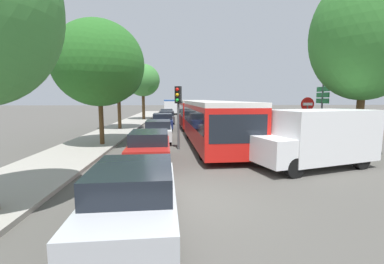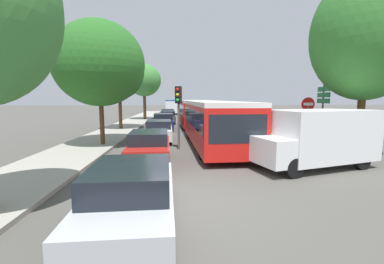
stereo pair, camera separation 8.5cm
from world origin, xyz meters
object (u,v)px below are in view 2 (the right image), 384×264
Objects in this scene: city_bus_rear at (172,105)px; no_entry_sign at (307,116)px; queued_car_white at (159,131)px; tree_left_distant at (145,81)px; queued_car_silver at (132,197)px; tree_left_mid at (99,64)px; tree_left_far at (119,70)px; queued_car_graphite at (168,117)px; queued_car_navy at (164,121)px; direction_sign_post at (323,102)px; tree_right_near at (367,39)px; traffic_light at (178,103)px; articulated_bus at (204,116)px; white_van at (318,137)px; queued_car_red at (150,147)px.

city_bus_rear is 36.90m from no_entry_sign.
tree_left_distant is (-2.93, 16.29, 4.22)m from queued_car_white.
queued_car_silver is 11.06m from tree_left_mid.
no_entry_sign is 15.66m from tree_left_far.
queued_car_white is at bearing -58.44° from tree_left_far.
queued_car_navy is at bearing 176.09° from queued_car_graphite.
queued_car_navy is at bearing -140.91° from no_entry_sign.
direction_sign_post is at bearing -1.48° from tree_left_mid.
queued_car_navy is 0.49× the size of tree_right_near.
queued_car_navy is 0.60× the size of tree_left_distant.
city_bus_rear is at bearing -158.31° from traffic_light.
tree_left_mid is at bearing -85.14° from traffic_light.
direction_sign_post is 0.51× the size of tree_left_mid.
no_entry_sign is at bearing 39.36° from articulated_bus.
articulated_bus is 10.84m from queued_car_graphite.
tree_left_distant is at bearing 121.95° from tree_right_near.
tree_left_distant is at bearing -83.76° from white_van.
tree_left_mid is (-3.07, -7.93, 3.96)m from queued_car_navy.
traffic_light is at bearing -177.89° from queued_car_graphite.
queued_car_navy reaches higher than queued_car_silver.
tree_left_mid is at bearing 114.30° from queued_car_white.
traffic_light is (1.18, -35.25, 1.05)m from city_bus_rear.
no_entry_sign reaches higher than queued_car_red.
queued_car_red is 12.00m from queued_car_navy.
queued_car_red is 5.66m from queued_car_white.
tree_left_mid reaches higher than queued_car_red.
queued_car_red is at bearing -25.51° from articulated_bus.
queued_car_navy is 1.05× the size of queued_car_graphite.
queued_car_red is 0.57× the size of tree_left_mid.
traffic_light is 9.50m from tree_right_near.
city_bus_rear is 1.67× the size of tree_left_distant.
traffic_light reaches higher than white_van.
queued_car_silver is at bearing -70.66° from tree_left_mid.
white_van is at bearing -173.16° from city_bus_rear.
tree_right_near reaches higher than city_bus_rear.
traffic_light is 0.48× the size of tree_left_mid.
queued_car_graphite is 15.07m from traffic_light.
queued_car_silver is 0.54× the size of tree_left_far.
queued_car_red is at bearing 177.35° from queued_car_graphite.
traffic_light is 10.66m from tree_left_far.
traffic_light reaches higher than no_entry_sign.
articulated_bus is 5.01m from traffic_light.
queued_car_navy is (-3.20, 4.56, -0.77)m from articulated_bus.
direction_sign_post is at bearing -55.26° from tree_left_distant.
tree_left_mid is at bearing 35.34° from queued_car_red.
tree_left_distant reaches higher than queued_car_graphite.
white_van is at bearing -154.71° from queued_car_navy.
no_entry_sign is (1.16, 3.17, 0.64)m from white_van.
queued_car_navy is 12.81m from no_entry_sign.
city_bus_rear is 35.29m from traffic_light.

